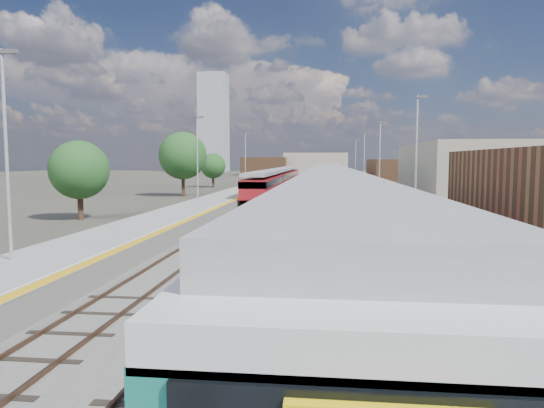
# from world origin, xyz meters

# --- Properties ---
(ground) EXTENTS (320.00, 320.00, 0.00)m
(ground) POSITION_xyz_m (0.00, 50.00, 0.00)
(ground) COLOR #47443A
(ground) RESTS_ON ground
(ballast_bed) EXTENTS (10.50, 155.00, 0.06)m
(ballast_bed) POSITION_xyz_m (-2.25, 52.50, 0.03)
(ballast_bed) COLOR #565451
(ballast_bed) RESTS_ON ground
(tracks) EXTENTS (8.96, 160.00, 0.17)m
(tracks) POSITION_xyz_m (-1.65, 54.18, 0.11)
(tracks) COLOR #4C3323
(tracks) RESTS_ON ground
(platform_right) EXTENTS (4.70, 155.00, 8.52)m
(platform_right) POSITION_xyz_m (5.28, 52.49, 0.54)
(platform_right) COLOR slate
(platform_right) RESTS_ON ground
(platform_left) EXTENTS (4.30, 155.00, 8.52)m
(platform_left) POSITION_xyz_m (-9.05, 52.49, 0.52)
(platform_left) COLOR slate
(platform_left) RESTS_ON ground
(buildings) EXTENTS (72.00, 185.50, 40.00)m
(buildings) POSITION_xyz_m (-18.12, 138.60, 10.70)
(buildings) COLOR brown
(buildings) RESTS_ON ground
(green_train) EXTENTS (3.08, 85.73, 3.39)m
(green_train) POSITION_xyz_m (1.50, 37.22, 2.39)
(green_train) COLOR black
(green_train) RESTS_ON ground
(red_train) EXTENTS (2.63, 53.45, 3.32)m
(red_train) POSITION_xyz_m (-5.50, 62.10, 1.96)
(red_train) COLOR black
(red_train) RESTS_ON ground
(tree_a) EXTENTS (4.55, 4.55, 6.16)m
(tree_a) POSITION_xyz_m (-17.86, 27.53, 3.88)
(tree_a) COLOR #382619
(tree_a) RESTS_ON ground
(tree_b) EXTENTS (6.12, 6.12, 8.30)m
(tree_b) POSITION_xyz_m (-17.12, 52.60, 5.23)
(tree_b) COLOR #382619
(tree_b) RESTS_ON ground
(tree_c) EXTENTS (4.31, 4.31, 5.84)m
(tree_c) POSITION_xyz_m (-18.08, 73.51, 3.67)
(tree_c) COLOR #382619
(tree_c) RESTS_ON ground
(tree_d) EXTENTS (4.98, 4.98, 6.74)m
(tree_d) POSITION_xyz_m (19.31, 67.62, 4.24)
(tree_d) COLOR #382619
(tree_d) RESTS_ON ground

